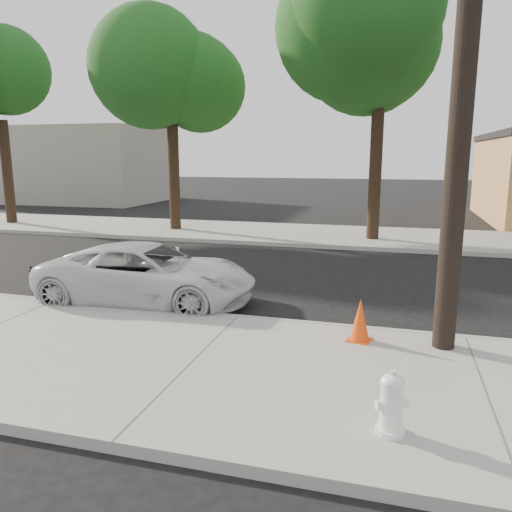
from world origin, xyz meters
name	(u,v)px	position (x,y,z in m)	size (l,w,h in m)	color
ground	(266,294)	(0.00, 0.00, 0.00)	(120.00, 120.00, 0.00)	black
near_sidewalk	(193,366)	(0.00, -4.30, 0.07)	(90.00, 4.40, 0.15)	gray
far_sidewalk	(321,235)	(0.00, 8.50, 0.07)	(90.00, 5.00, 0.15)	gray
curb_near	(238,319)	(0.00, -2.10, 0.07)	(90.00, 0.12, 0.16)	#9E9B93
building_far	(63,165)	(-20.00, 20.00, 2.50)	(14.00, 8.00, 5.00)	gray
utility_pole	(467,41)	(3.60, -2.70, 4.70)	(1.40, 0.34, 9.00)	black
tree_b	(174,76)	(-5.81, 8.06, 6.15)	(4.34, 4.20, 8.45)	black
tree_c	(388,40)	(2.22, 7.64, 6.91)	(4.96, 4.80, 9.55)	black
police_cruiser	(148,274)	(-2.26, -1.33, 0.64)	(2.12, 4.61, 1.28)	silver
fire_hydrant	(391,405)	(2.83, -5.52, 0.48)	(0.36, 0.33, 0.68)	white
traffic_cone	(360,320)	(2.30, -2.78, 0.49)	(0.44, 0.44, 0.70)	#F9420D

